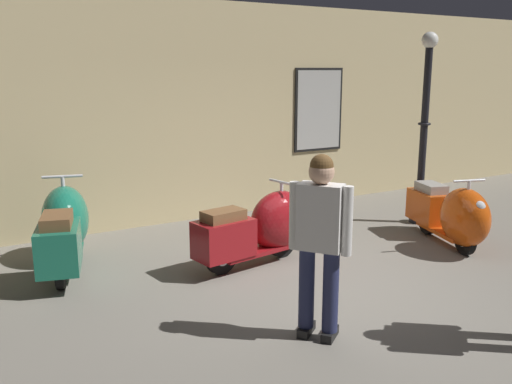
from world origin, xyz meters
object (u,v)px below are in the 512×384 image
scooter_0 (64,228)px  lamppost (424,132)px  scooter_2 (453,215)px  visitor_0 (320,234)px  scooter_1 (263,227)px

scooter_0 → lamppost: (5.19, -0.70, 0.93)m
scooter_0 → scooter_2: scooter_0 is taller
scooter_2 → visitor_0: (-3.08, -1.17, 0.51)m
scooter_0 → scooter_1: size_ratio=1.09×
scooter_1 → visitor_0: 2.07m
scooter_1 → scooter_2: size_ratio=1.00×
scooter_0 → lamppost: 5.31m
scooter_1 → lamppost: bearing=-2.5°
scooter_2 → scooter_1: bearing=-89.3°
scooter_1 → scooter_2: (2.49, -0.76, -0.00)m
scooter_0 → visitor_0: visitor_0 is taller
scooter_0 → visitor_0: size_ratio=1.11×
lamppost → scooter_0: bearing=172.3°
scooter_1 → lamppost: size_ratio=0.58×
scooter_1 → lamppost: lamppost is taller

